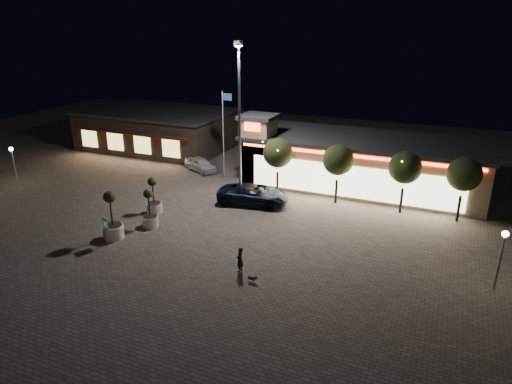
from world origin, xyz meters
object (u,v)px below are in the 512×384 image
at_px(planter_left, 154,202).
at_px(valet_sign, 106,226).
at_px(planter_mid, 113,224).
at_px(pedestrian, 240,260).
at_px(white_sedan, 200,164).
at_px(pickup_truck, 253,195).

relative_size(planter_left, valet_sign, 1.48).
bearing_deg(planter_mid, valet_sign, -72.16).
height_order(pedestrian, planter_mid, planter_mid).
xyz_separation_m(white_sedan, planter_mid, (1.97, -15.12, 0.36)).
height_order(white_sedan, planter_left, planter_left).
xyz_separation_m(pickup_truck, planter_mid, (-6.15, -9.26, 0.25)).
height_order(white_sedan, pedestrian, pedestrian).
xyz_separation_m(planter_left, valet_sign, (0.33, -5.66, 0.46)).
distance_m(pickup_truck, planter_left, 7.68).
bearing_deg(valet_sign, pickup_truck, 60.37).
distance_m(pedestrian, planter_left, 11.00).
height_order(white_sedan, planter_mid, planter_mid).
relative_size(pickup_truck, white_sedan, 1.43).
relative_size(white_sedan, planter_left, 1.38).
bearing_deg(white_sedan, planter_mid, -145.03).
height_order(pickup_truck, planter_left, planter_left).
relative_size(planter_left, planter_mid, 0.85).
bearing_deg(valet_sign, pedestrian, 2.27).
bearing_deg(valet_sign, white_sedan, 98.08).
bearing_deg(planter_mid, planter_left, 90.13).
xyz_separation_m(pedestrian, valet_sign, (-9.32, -0.37, 0.58)).
distance_m(pickup_truck, pedestrian, 10.48).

